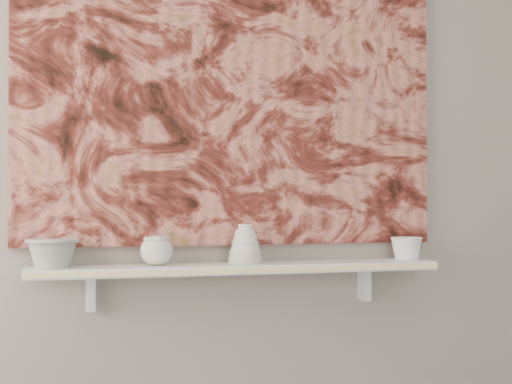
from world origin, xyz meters
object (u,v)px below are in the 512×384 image
object	(u,v)px
bowl_grey	(52,253)
bowl_white	(407,248)
shelf	(239,268)
cup_cream	(157,251)
bell_vessel	(245,244)
painting	(234,88)

from	to	relation	value
bowl_grey	bowl_white	distance (m)	1.24
shelf	cup_cream	xyz separation A→B (m)	(-0.28, 0.00, 0.06)
shelf	bell_vessel	distance (m)	0.09
cup_cream	bowl_white	world-z (taller)	cup_cream
painting	cup_cream	xyz separation A→B (m)	(-0.28, -0.08, -0.56)
bowl_grey	bowl_white	xyz separation A→B (m)	(1.24, 0.00, -0.01)
cup_cream	bell_vessel	world-z (taller)	bell_vessel
bowl_grey	bowl_white	bearing A→B (deg)	0.00
bell_vessel	shelf	bearing A→B (deg)	180.00
shelf	bell_vessel	bearing A→B (deg)	0.00
cup_cream	shelf	bearing A→B (deg)	0.00
bowl_grey	bowl_white	world-z (taller)	bowl_grey
painting	cup_cream	size ratio (longest dim) A/B	13.87
bell_vessel	bowl_white	size ratio (longest dim) A/B	1.17
shelf	bowl_white	size ratio (longest dim) A/B	12.14
cup_cream	bowl_grey	bearing A→B (deg)	180.00
shelf	painting	world-z (taller)	painting
bell_vessel	cup_cream	bearing A→B (deg)	180.00
shelf	bowl_grey	world-z (taller)	bowl_grey
cup_cream	bell_vessel	distance (m)	0.30
shelf	bowl_grey	distance (m)	0.61
bell_vessel	bowl_grey	bearing A→B (deg)	180.00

